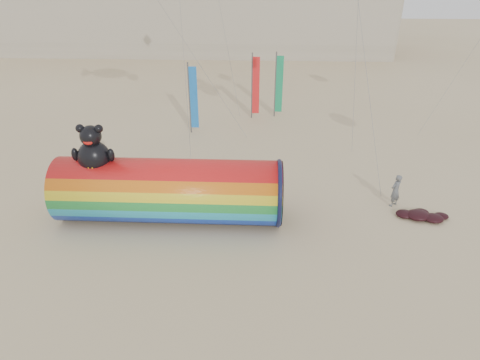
{
  "coord_description": "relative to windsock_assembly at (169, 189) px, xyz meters",
  "views": [
    {
      "loc": [
        1.32,
        -16.28,
        11.79
      ],
      "look_at": [
        0.5,
        1.5,
        2.4
      ],
      "focal_mm": 32.0,
      "sensor_mm": 36.0,
      "label": 1
    }
  ],
  "objects": [
    {
      "name": "windsock_assembly",
      "position": [
        0.0,
        0.0,
        0.0
      ],
      "size": [
        10.92,
        3.33,
        5.03
      ],
      "color": "red",
      "rests_on": "ground"
    },
    {
      "name": "ground",
      "position": [
        2.99,
        -1.76,
        -1.67
      ],
      "size": [
        160.0,
        160.0,
        0.0
      ],
      "primitive_type": "plane",
      "color": "#CCB58C",
      "rests_on": "ground"
    },
    {
      "name": "festival_banners",
      "position": [
        3.09,
        14.27,
        0.97
      ],
      "size": [
        6.94,
        4.03,
        5.2
      ],
      "color": "#59595E",
      "rests_on": "ground"
    },
    {
      "name": "kite_handler",
      "position": [
        11.53,
        1.78,
        -0.77
      ],
      "size": [
        0.78,
        0.75,
        1.8
      ],
      "primitive_type": "imported",
      "rotation": [
        0.0,
        0.0,
        3.81
      ],
      "color": "#5B5F63",
      "rests_on": "ground"
    },
    {
      "name": "fabric_bundle",
      "position": [
        12.62,
        0.57,
        -1.5
      ],
      "size": [
        2.62,
        1.35,
        0.41
      ],
      "color": "#33090F",
      "rests_on": "ground"
    }
  ]
}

